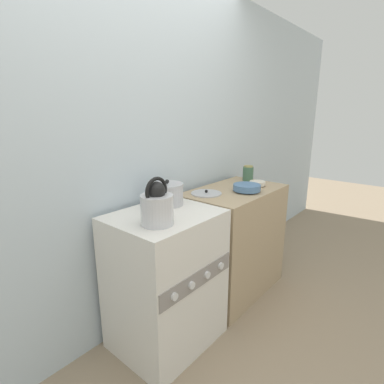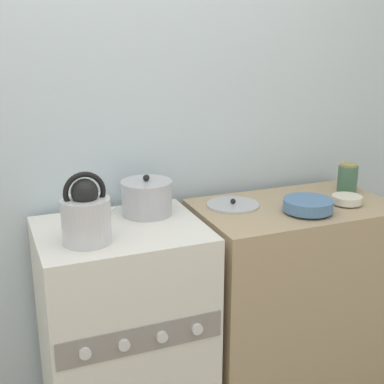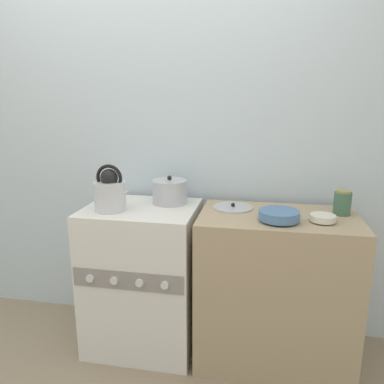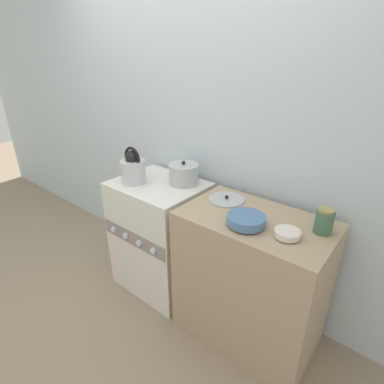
% 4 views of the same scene
% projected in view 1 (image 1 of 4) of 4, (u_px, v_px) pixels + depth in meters
% --- Properties ---
extents(ground_plane, '(12.00, 12.00, 0.00)m').
position_uv_depth(ground_plane, '(198.00, 358.00, 1.92)').
color(ground_plane, gray).
extents(wall_back, '(7.00, 0.06, 2.50)m').
position_uv_depth(wall_back, '(126.00, 155.00, 1.98)').
color(wall_back, silver).
rests_on(wall_back, ground_plane).
extents(stove, '(0.67, 0.57, 0.92)m').
position_uv_depth(stove, '(166.00, 279.00, 1.97)').
color(stove, silver).
rests_on(stove, ground_plane).
extents(counter, '(0.89, 0.54, 0.91)m').
position_uv_depth(counter, '(233.00, 241.00, 2.57)').
color(counter, tan).
rests_on(counter, ground_plane).
extents(kettle, '(0.22, 0.18, 0.27)m').
position_uv_depth(kettle, '(157.00, 206.00, 1.65)').
color(kettle, silver).
rests_on(kettle, stove).
extents(cooking_pot, '(0.22, 0.22, 0.17)m').
position_uv_depth(cooking_pot, '(167.00, 194.00, 2.02)').
color(cooking_pot, '#B2B2B7').
rests_on(cooking_pot, stove).
extents(enamel_bowl, '(0.22, 0.22, 0.06)m').
position_uv_depth(enamel_bowl, '(247.00, 188.00, 2.37)').
color(enamel_bowl, '#4C729E').
rests_on(enamel_bowl, counter).
extents(small_ceramic_bowl, '(0.13, 0.13, 0.04)m').
position_uv_depth(small_ceramic_bowl, '(257.00, 183.00, 2.56)').
color(small_ceramic_bowl, beige).
rests_on(small_ceramic_bowl, counter).
extents(storage_jar, '(0.10, 0.10, 0.14)m').
position_uv_depth(storage_jar, '(248.00, 173.00, 2.74)').
color(storage_jar, '#3F664C').
rests_on(storage_jar, counter).
extents(loose_pot_lid, '(0.24, 0.24, 0.03)m').
position_uv_depth(loose_pot_lid, '(206.00, 193.00, 2.31)').
color(loose_pot_lid, '#B2B2B7').
rests_on(loose_pot_lid, counter).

